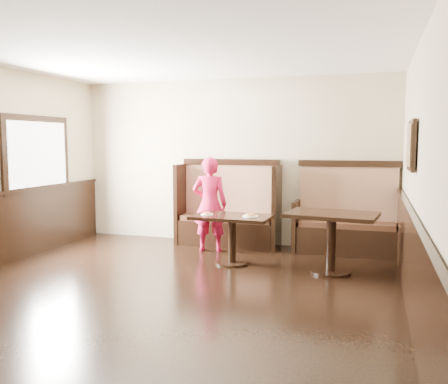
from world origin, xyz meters
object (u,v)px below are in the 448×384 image
at_px(table_main, 232,227).
at_px(booth_main, 229,214).
at_px(booth_neighbor, 347,222).
at_px(table_neighbor, 331,228).
at_px(child, 210,204).

bearing_deg(table_main, booth_main, 111.20).
distance_m(booth_neighbor, table_main, 1.95).
relative_size(table_main, table_neighbor, 0.90).
height_order(booth_neighbor, table_main, booth_neighbor).
xyz_separation_m(table_main, child, (-0.57, 0.66, 0.22)).
bearing_deg(booth_main, table_neighbor, -34.96).
distance_m(table_main, table_neighbor, 1.39).
xyz_separation_m(booth_neighbor, table_main, (-1.52, -1.23, 0.06)).
relative_size(booth_main, table_main, 1.56).
bearing_deg(table_main, child, 132.66).
xyz_separation_m(table_neighbor, child, (-1.95, 0.70, 0.15)).
relative_size(booth_neighbor, table_neighbor, 1.32).
distance_m(booth_neighbor, table_neighbor, 1.28).
bearing_deg(table_neighbor, booth_main, 152.25).
height_order(booth_main, table_main, booth_main).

